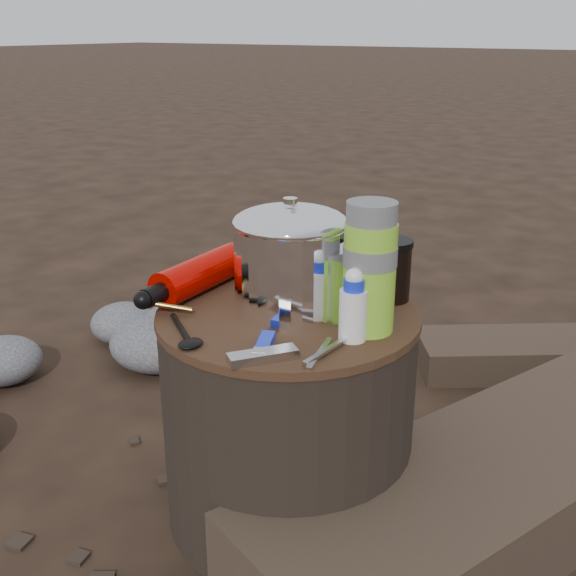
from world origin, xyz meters
The scene contains 15 objects.
ground centered at (0.00, 0.00, 0.00)m, with size 60.00×60.00×0.00m, color black.
stump centered at (0.00, 0.00, 0.22)m, with size 0.47×0.47×0.43m, color black.
rock_ring centered at (-0.77, 0.07, 0.09)m, with size 0.40×0.88×0.17m, color #59595E, non-canonical shape.
foil_windscreen centered at (0.01, 0.03, 0.50)m, with size 0.21×0.21×0.13m, color silver.
camping_pot centered at (0.00, 0.00, 0.53)m, with size 0.20×0.20×0.20m, color white.
fuel_bottle centered at (-0.20, -0.01, 0.47)m, with size 0.07×0.29×0.07m, color #C80600, non-canonical shape.
thermos centered at (0.16, 0.01, 0.54)m, with size 0.09×0.09×0.22m, color #8BD52F.
travel_mug centered at (0.12, 0.16, 0.49)m, with size 0.08×0.08×0.11m, color black.
stuff_sack centered at (-0.10, 0.17, 0.49)m, with size 0.17×0.14×0.12m, color orange.
food_pouch centered at (-0.04, 0.15, 0.51)m, with size 0.11×0.03×0.15m, color navy.
lighter centered at (0.05, -0.14, 0.44)m, with size 0.02×0.09×0.02m, color #1B31E6.
multitool centered at (0.08, -0.19, 0.44)m, with size 0.03×0.11×0.02m, color silver.
pot_grabber centered at (0.14, -0.12, 0.44)m, with size 0.03×0.11×0.01m, color silver, non-canonical shape.
spork centered at (-0.10, -0.17, 0.44)m, with size 0.03×0.14×0.01m, color black, non-canonical shape.
squeeze_bottle centered at (0.15, -0.04, 0.49)m, with size 0.05×0.05×0.11m, color white.
Camera 1 is at (0.64, -0.97, 0.92)m, focal length 43.55 mm.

